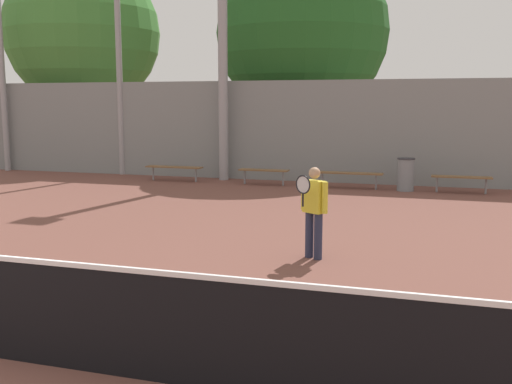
{
  "coord_description": "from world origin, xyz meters",
  "views": [
    {
      "loc": [
        4.79,
        -4.79,
        2.6
      ],
      "look_at": [
        1.39,
        6.09,
        0.9
      ],
      "focal_mm": 42.0,
      "sensor_mm": 36.0,
      "label": 1
    }
  ],
  "objects_px": {
    "bench_courtside_far": "(174,168)",
    "trash_bin": "(406,174)",
    "tennis_player": "(314,208)",
    "bench_adjacent_court": "(264,171)",
    "bench_by_gate": "(349,174)",
    "light_pole_near_left": "(118,22)",
    "light_pole_far_right": "(222,7)",
    "bench_courtside_near": "(461,178)",
    "tree_green_broad": "(83,33)",
    "tree_green_tall": "(302,33)"
  },
  "relations": [
    {
      "from": "tennis_player",
      "to": "trash_bin",
      "type": "bearing_deg",
      "value": 112.81
    },
    {
      "from": "bench_by_gate",
      "to": "tennis_player",
      "type": "bearing_deg",
      "value": -85.38
    },
    {
      "from": "light_pole_far_right",
      "to": "tennis_player",
      "type": "bearing_deg",
      "value": -61.46
    },
    {
      "from": "tennis_player",
      "to": "bench_adjacent_court",
      "type": "relative_size",
      "value": 0.96
    },
    {
      "from": "tennis_player",
      "to": "bench_courtside_near",
      "type": "height_order",
      "value": "tennis_player"
    },
    {
      "from": "tennis_player",
      "to": "bench_courtside_far",
      "type": "relative_size",
      "value": 0.79
    },
    {
      "from": "light_pole_near_left",
      "to": "tree_green_broad",
      "type": "distance_m",
      "value": 5.05
    },
    {
      "from": "light_pole_far_right",
      "to": "tree_green_tall",
      "type": "bearing_deg",
      "value": 67.64
    },
    {
      "from": "bench_courtside_far",
      "to": "light_pole_far_right",
      "type": "bearing_deg",
      "value": 29.19
    },
    {
      "from": "light_pole_far_right",
      "to": "tree_green_tall",
      "type": "xyz_separation_m",
      "value": [
        1.72,
        4.18,
        -0.41
      ]
    },
    {
      "from": "trash_bin",
      "to": "tree_green_broad",
      "type": "xyz_separation_m",
      "value": [
        -13.88,
        4.67,
        5.06
      ]
    },
    {
      "from": "bench_courtside_far",
      "to": "bench_courtside_near",
      "type": "bearing_deg",
      "value": 0.0
    },
    {
      "from": "light_pole_near_left",
      "to": "tennis_player",
      "type": "bearing_deg",
      "value": -46.64
    },
    {
      "from": "bench_courtside_near",
      "to": "trash_bin",
      "type": "height_order",
      "value": "trash_bin"
    },
    {
      "from": "bench_adjacent_court",
      "to": "tree_green_tall",
      "type": "xyz_separation_m",
      "value": [
        0.05,
        5.0,
        4.84
      ]
    },
    {
      "from": "light_pole_near_left",
      "to": "tree_green_tall",
      "type": "bearing_deg",
      "value": 32.99
    },
    {
      "from": "light_pole_far_right",
      "to": "tree_green_broad",
      "type": "distance_m",
      "value": 8.69
    },
    {
      "from": "bench_courtside_near",
      "to": "light_pole_near_left",
      "type": "distance_m",
      "value": 12.84
    },
    {
      "from": "light_pole_near_left",
      "to": "trash_bin",
      "type": "xyz_separation_m",
      "value": [
        10.19,
        -1.22,
        -4.94
      ]
    },
    {
      "from": "bench_adjacent_court",
      "to": "tree_green_tall",
      "type": "relative_size",
      "value": 0.19
    },
    {
      "from": "light_pole_far_right",
      "to": "bench_courtside_far",
      "type": "bearing_deg",
      "value": -150.81
    },
    {
      "from": "tennis_player",
      "to": "bench_adjacent_court",
      "type": "bearing_deg",
      "value": 141.32
    },
    {
      "from": "bench_courtside_far",
      "to": "light_pole_far_right",
      "type": "xyz_separation_m",
      "value": [
        1.47,
        0.82,
        5.25
      ]
    },
    {
      "from": "bench_courtside_near",
      "to": "bench_adjacent_court",
      "type": "distance_m",
      "value": 5.99
    },
    {
      "from": "tennis_player",
      "to": "bench_by_gate",
      "type": "xyz_separation_m",
      "value": [
        -0.69,
        8.52,
        -0.42
      ]
    },
    {
      "from": "tennis_player",
      "to": "tree_green_broad",
      "type": "height_order",
      "value": "tree_green_broad"
    },
    {
      "from": "bench_by_gate",
      "to": "light_pole_near_left",
      "type": "relative_size",
      "value": 0.24
    },
    {
      "from": "tree_green_broad",
      "to": "tennis_player",
      "type": "bearing_deg",
      "value": -45.66
    },
    {
      "from": "tree_green_broad",
      "to": "bench_courtside_far",
      "type": "bearing_deg",
      "value": -36.33
    },
    {
      "from": "bench_adjacent_court",
      "to": "trash_bin",
      "type": "distance_m",
      "value": 4.41
    },
    {
      "from": "bench_courtside_near",
      "to": "bench_courtside_far",
      "type": "relative_size",
      "value": 0.86
    },
    {
      "from": "bench_courtside_far",
      "to": "trash_bin",
      "type": "relative_size",
      "value": 1.99
    },
    {
      "from": "bench_courtside_near",
      "to": "bench_courtside_far",
      "type": "height_order",
      "value": "same"
    },
    {
      "from": "bench_courtside_far",
      "to": "tennis_player",
      "type": "bearing_deg",
      "value": -52.48
    },
    {
      "from": "bench_courtside_near",
      "to": "light_pole_far_right",
      "type": "bearing_deg",
      "value": 173.9
    },
    {
      "from": "bench_adjacent_court",
      "to": "bench_by_gate",
      "type": "bearing_deg",
      "value": -0.0
    },
    {
      "from": "bench_adjacent_court",
      "to": "bench_by_gate",
      "type": "relative_size",
      "value": 0.78
    },
    {
      "from": "bench_courtside_near",
      "to": "tree_green_broad",
      "type": "bearing_deg",
      "value": 163.23
    },
    {
      "from": "bench_courtside_far",
      "to": "trash_bin",
      "type": "bearing_deg",
      "value": -0.08
    },
    {
      "from": "tennis_player",
      "to": "trash_bin",
      "type": "distance_m",
      "value": 8.58
    },
    {
      "from": "bench_courtside_near",
      "to": "bench_courtside_far",
      "type": "bearing_deg",
      "value": -180.0
    },
    {
      "from": "light_pole_far_right",
      "to": "bench_by_gate",
      "type": "bearing_deg",
      "value": -10.56
    },
    {
      "from": "tree_green_broad",
      "to": "light_pole_far_right",
      "type": "bearing_deg",
      "value": -26.21
    },
    {
      "from": "bench_courtside_near",
      "to": "tree_green_broad",
      "type": "height_order",
      "value": "tree_green_broad"
    },
    {
      "from": "bench_courtside_near",
      "to": "light_pole_near_left",
      "type": "xyz_separation_m",
      "value": [
        -11.77,
        1.21,
        4.99
      ]
    },
    {
      "from": "light_pole_near_left",
      "to": "tree_green_broad",
      "type": "xyz_separation_m",
      "value": [
        -3.69,
        3.45,
        0.11
      ]
    },
    {
      "from": "tree_green_broad",
      "to": "trash_bin",
      "type": "bearing_deg",
      "value": -18.59
    },
    {
      "from": "bench_courtside_near",
      "to": "bench_adjacent_court",
      "type": "xyz_separation_m",
      "value": [
        -5.99,
        0.0,
        -0.0
      ]
    },
    {
      "from": "bench_by_gate",
      "to": "light_pole_near_left",
      "type": "distance_m",
      "value": 9.93
    },
    {
      "from": "bench_adjacent_court",
      "to": "tennis_player",
      "type": "bearing_deg",
      "value": -68.18
    }
  ]
}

